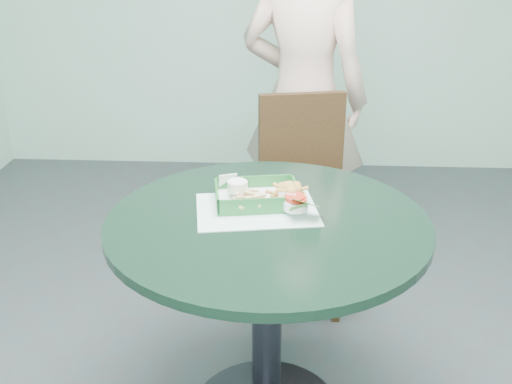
{
  "coord_description": "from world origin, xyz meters",
  "views": [
    {
      "loc": [
        0.05,
        -1.63,
        1.57
      ],
      "look_at": [
        -0.04,
        0.1,
        0.81
      ],
      "focal_mm": 42.0,
      "sensor_mm": 36.0,
      "label": 1
    }
  ],
  "objects_px": {
    "diner_person": "(304,77)",
    "crab_sandwich": "(287,200)",
    "sauce_ramekin": "(239,190)",
    "cafe_table": "(267,272)",
    "food_basket": "(257,204)",
    "dining_chair": "(300,186)"
  },
  "relations": [
    {
      "from": "diner_person",
      "to": "food_basket",
      "type": "height_order",
      "value": "diner_person"
    },
    {
      "from": "dining_chair",
      "to": "diner_person",
      "type": "bearing_deg",
      "value": 76.46
    },
    {
      "from": "food_basket",
      "to": "crab_sandwich",
      "type": "height_order",
      "value": "crab_sandwich"
    },
    {
      "from": "cafe_table",
      "to": "dining_chair",
      "type": "bearing_deg",
      "value": 81.77
    },
    {
      "from": "cafe_table",
      "to": "dining_chair",
      "type": "height_order",
      "value": "dining_chair"
    },
    {
      "from": "diner_person",
      "to": "crab_sandwich",
      "type": "distance_m",
      "value": 1.09
    },
    {
      "from": "cafe_table",
      "to": "food_basket",
      "type": "xyz_separation_m",
      "value": [
        -0.04,
        0.11,
        0.19
      ]
    },
    {
      "from": "cafe_table",
      "to": "food_basket",
      "type": "distance_m",
      "value": 0.22
    },
    {
      "from": "cafe_table",
      "to": "crab_sandwich",
      "type": "relative_size",
      "value": 8.42
    },
    {
      "from": "diner_person",
      "to": "food_basket",
      "type": "xyz_separation_m",
      "value": [
        -0.17,
        -1.05,
        -0.18
      ]
    },
    {
      "from": "sauce_ramekin",
      "to": "dining_chair",
      "type": "bearing_deg",
      "value": 72.37
    },
    {
      "from": "diner_person",
      "to": "sauce_ramekin",
      "type": "bearing_deg",
      "value": 94.81
    },
    {
      "from": "sauce_ramekin",
      "to": "cafe_table",
      "type": "bearing_deg",
      "value": -54.32
    },
    {
      "from": "cafe_table",
      "to": "diner_person",
      "type": "height_order",
      "value": "diner_person"
    },
    {
      "from": "dining_chair",
      "to": "diner_person",
      "type": "xyz_separation_m",
      "value": [
        0.01,
        0.34,
        0.41
      ]
    },
    {
      "from": "cafe_table",
      "to": "food_basket",
      "type": "relative_size",
      "value": 3.76
    },
    {
      "from": "crab_sandwich",
      "to": "diner_person",
      "type": "bearing_deg",
      "value": 86.25
    },
    {
      "from": "diner_person",
      "to": "sauce_ramekin",
      "type": "xyz_separation_m",
      "value": [
        -0.23,
        -1.02,
        -0.14
      ]
    },
    {
      "from": "crab_sandwich",
      "to": "sauce_ramekin",
      "type": "relative_size",
      "value": 1.8
    },
    {
      "from": "food_basket",
      "to": "crab_sandwich",
      "type": "distance_m",
      "value": 0.11
    },
    {
      "from": "cafe_table",
      "to": "diner_person",
      "type": "xyz_separation_m",
      "value": [
        0.13,
        1.16,
        0.37
      ]
    },
    {
      "from": "diner_person",
      "to": "sauce_ramekin",
      "type": "height_order",
      "value": "diner_person"
    }
  ]
}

